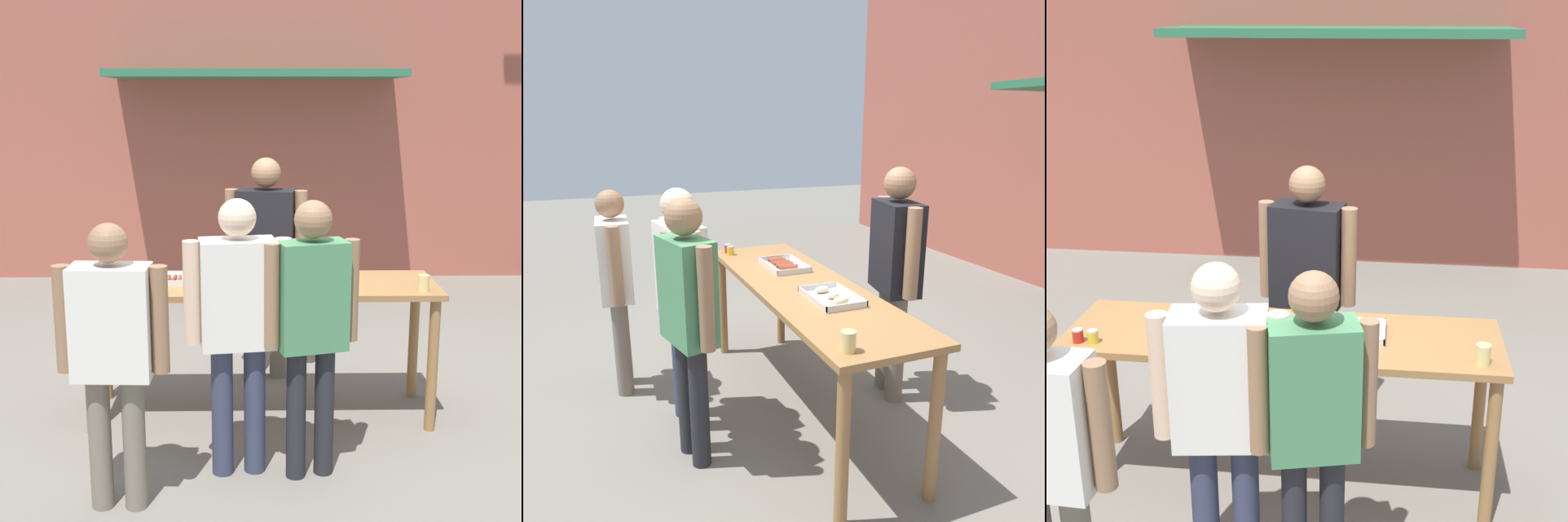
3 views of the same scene
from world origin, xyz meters
The scene contains 12 objects.
ground_plane centered at (0.00, 0.00, 0.00)m, with size 24.00×24.00×0.00m, color slate.
building_facade_back centered at (0.00, 3.98, 2.26)m, with size 12.00×1.11×4.50m.
serving_table centered at (0.00, 0.00, 0.82)m, with size 2.36×0.68×0.94m.
food_tray_sausages centered at (-0.45, 0.04, 0.96)m, with size 0.43×0.28×0.04m.
food_tray_buns centered at (0.36, 0.04, 0.96)m, with size 0.41×0.28×0.06m.
condiment_jar_mustard centered at (-1.05, -0.23, 0.98)m, with size 0.06×0.06×0.07m.
condiment_jar_ketchup centered at (-0.97, -0.24, 0.98)m, with size 0.06×0.06×0.07m.
beer_cup centered at (1.04, -0.22, 0.99)m, with size 0.08×0.08×0.10m.
person_server_behind_table centered at (0.05, 0.70, 1.02)m, with size 0.62×0.31×1.72m.
person_customer_holding_hotdog centered at (-0.78, -1.17, 0.92)m, with size 0.59×0.24×1.55m.
person_customer_with_cup centered at (0.27, -0.84, 0.97)m, with size 0.53×0.29×1.62m.
person_customer_waiting_in_line centered at (-0.14, -0.80, 0.96)m, with size 0.60×0.28×1.62m.
Camera 3 is at (0.58, -3.53, 2.61)m, focal length 50.00 mm.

